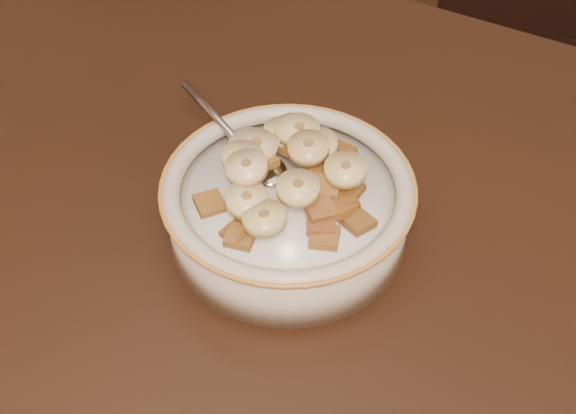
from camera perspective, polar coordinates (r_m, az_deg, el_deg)
The scene contains 38 objects.
table at distance 0.61m, azimuth -5.06°, elevation -7.93°, with size 1.40×0.90×0.04m, color black.
chair at distance 1.34m, azimuth 16.35°, elevation 8.97°, with size 0.40×0.40×0.91m, color black.
cereal_bowl at distance 0.62m, azimuth -0.00°, elevation -0.51°, with size 0.18×0.18×0.04m, color beige.
milk at distance 0.60m, azimuth -0.00°, elevation 0.93°, with size 0.15×0.15×0.00m, color silver.
spoon at distance 0.62m, azimuth -1.74°, elevation 2.73°, with size 0.03×0.04×0.01m, color #A6A8AB.
cereal_square_0 at distance 0.59m, azimuth -5.60°, elevation 0.24°, with size 0.02×0.02×0.01m, color brown.
cereal_square_1 at distance 0.57m, azimuth 2.63°, elevation -2.16°, with size 0.02×0.02×0.01m, color brown.
cereal_square_2 at distance 0.63m, azimuth 3.71°, elevation 3.94°, with size 0.02×0.02×0.01m, color brown.
cereal_square_3 at distance 0.58m, azimuth 5.01°, elevation -1.05°, with size 0.02×0.02×0.01m, color brown.
cereal_square_4 at distance 0.60m, azimuth 2.54°, elevation 2.57°, with size 0.02×0.02×0.01m, color brown.
cereal_square_5 at distance 0.59m, azimuth 4.26°, elevation 1.21°, with size 0.02×0.02×0.01m, color brown.
cereal_square_6 at distance 0.62m, azimuth 0.38°, elevation 4.23°, with size 0.02×0.02×0.01m, color olive.
cereal_square_7 at distance 0.60m, azimuth -1.89°, elevation 3.27°, with size 0.02×0.02×0.01m, color #98681A.
cereal_square_8 at distance 0.57m, azimuth -3.56°, elevation -1.80°, with size 0.02×0.02×0.01m, color brown.
cereal_square_9 at distance 0.58m, azimuth 3.60°, elevation 0.02°, with size 0.02×0.02×0.01m, color #945619.
cereal_square_10 at distance 0.64m, azimuth 2.18°, elevation 4.72°, with size 0.02×0.02×0.01m, color brown.
cereal_square_11 at distance 0.57m, azimuth -2.87°, elevation -0.27°, with size 0.02×0.02×0.01m, color brown.
cereal_square_12 at distance 0.58m, azimuth 2.70°, elevation 1.43°, with size 0.02×0.02×0.01m, color olive.
cereal_square_13 at distance 0.64m, azimuth -0.17°, elevation 4.76°, with size 0.02×0.02×0.01m, color olive.
cereal_square_14 at distance 0.57m, azimuth 2.36°, elevation -1.19°, with size 0.02×0.02×0.01m, color brown.
cereal_square_15 at distance 0.59m, azimuth 3.93°, elevation 0.55°, with size 0.02×0.02×0.01m, color brown.
cereal_square_16 at distance 0.57m, azimuth 2.27°, elevation -0.11°, with size 0.02×0.02×0.01m, color #9D652E.
cereal_square_17 at distance 0.58m, azimuth 3.72°, elevation 0.65°, with size 0.02×0.02×0.01m, color brown.
cereal_square_18 at distance 0.60m, azimuth 2.32°, elevation 2.36°, with size 0.02×0.02×0.01m, color brown.
cereal_square_19 at distance 0.57m, azimuth -3.40°, elevation -2.12°, with size 0.02×0.02×0.01m, color brown.
banana_slice_0 at distance 0.61m, azimuth -2.74°, elevation 4.38°, with size 0.03×0.03×0.01m, color beige.
banana_slice_1 at distance 0.59m, azimuth -3.23°, elevation 3.48°, with size 0.03×0.03×0.01m, color #EBCE86.
banana_slice_2 at distance 0.61m, azimuth 0.83°, elevation 5.42°, with size 0.03×0.03×0.01m, color #D7C989.
banana_slice_3 at distance 0.57m, azimuth -2.94°, elevation 0.50°, with size 0.03×0.03×0.01m, color #E3C884.
banana_slice_4 at distance 0.59m, azimuth 1.45°, elevation 4.22°, with size 0.03×0.03×0.01m, color #D6B672.
banana_slice_5 at distance 0.62m, azimuth 0.43°, elevation 5.54°, with size 0.03×0.03×0.01m, color #D7C886.
banana_slice_6 at distance 0.61m, azimuth -2.19°, elevation 4.34°, with size 0.03×0.03×0.01m, color #D4C480.
banana_slice_7 at distance 0.56m, azimuth 0.72°, elevation 1.34°, with size 0.03×0.03×0.01m, color #F9D996.
banana_slice_8 at distance 0.58m, azimuth 4.10°, elevation 2.65°, with size 0.03×0.03×0.01m, color #E8CE7A.
banana_slice_9 at distance 0.61m, azimuth 2.10°, elevation 4.47°, with size 0.03×0.03×0.01m, color #F8DB9C.
banana_slice_10 at distance 0.56m, azimuth -1.71°, elevation -0.80°, with size 0.03×0.03×0.01m, color #E3CC78.
banana_slice_11 at distance 0.58m, azimuth -2.97°, elevation 2.81°, with size 0.03×0.03×0.01m, color beige.
banana_slice_12 at distance 0.62m, azimuth -0.35°, elevation 5.27°, with size 0.03×0.03×0.01m, color #F5DD82.
Camera 1 is at (0.22, -0.29, 1.22)m, focal length 50.00 mm.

